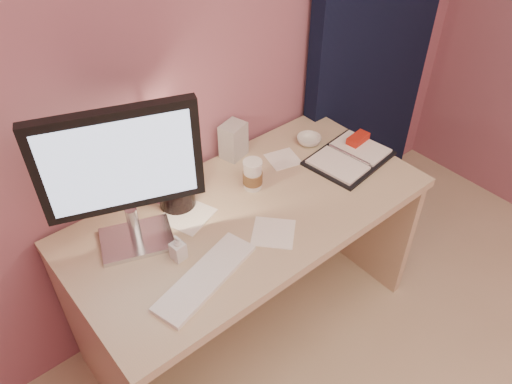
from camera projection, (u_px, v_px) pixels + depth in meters
room at (366, 19)px, 2.29m from camera, size 3.50×3.50×3.50m
desk at (239, 239)px, 2.09m from camera, size 1.40×0.70×0.73m
monitor at (122, 169)px, 1.56m from camera, size 0.49×0.26×0.54m
keyboard at (206, 277)px, 1.64m from camera, size 0.42×0.22×0.02m
planner at (350, 156)px, 2.14m from camera, size 0.37×0.30×0.05m
paper_a at (273, 233)px, 1.80m from camera, size 0.21×0.21×0.00m
paper_b at (283, 159)px, 2.14m from camera, size 0.16×0.16×0.00m
paper_c at (187, 215)px, 1.87m from camera, size 0.21×0.21×0.00m
coffee_cup at (253, 175)px, 1.96m from camera, size 0.08×0.08×0.13m
bowl at (309, 140)px, 2.22m from camera, size 0.11×0.11×0.03m
lotion_bottle at (178, 248)px, 1.68m from camera, size 0.05×0.05×0.10m
dark_jar at (175, 184)px, 1.86m from camera, size 0.14×0.14×0.19m
product_box at (233, 140)px, 2.11m from camera, size 0.12×0.11×0.16m
desk_lamp at (178, 154)px, 1.71m from camera, size 0.12×0.27×0.44m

